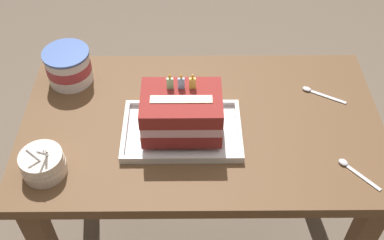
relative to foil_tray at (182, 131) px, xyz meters
The scene contains 7 objects.
dining_table 0.15m from the foil_tray, 39.06° to the left, with size 1.06×0.61×0.73m.
foil_tray is the anchor object (origin of this frame).
birthday_cake 0.08m from the foil_tray, 90.00° to the left, with size 0.22×0.16×0.17m.
bowl_stack 0.39m from the foil_tray, 159.61° to the right, with size 0.12×0.12×0.11m.
ice_cream_tub 0.43m from the foil_tray, 146.61° to the left, with size 0.14×0.14×0.11m.
serving_spoon_near_tray 0.47m from the foil_tray, 16.23° to the right, with size 0.10×0.11×0.01m.
serving_spoon_by_bowls 0.45m from the foil_tray, 21.87° to the left, with size 0.13×0.08×0.01m.
Camera 1 is at (-0.04, -0.95, 1.73)m, focal length 43.89 mm.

